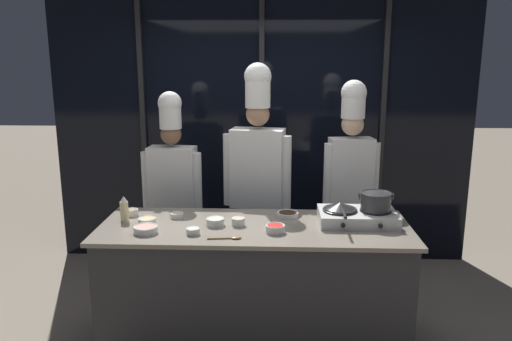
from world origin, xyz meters
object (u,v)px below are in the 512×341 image
object	(u,v)px
portable_stove	(357,217)
chef_line	(351,170)
frying_pan	(340,206)
stock_pot	(376,201)
chef_head	(173,180)
prep_bowl_chicken	(238,221)
serving_spoon_slotted	(231,238)
prep_bowl_bean_sprouts	(215,221)
prep_bowl_bell_pepper	(275,228)
prep_bowl_ginger	(147,221)
chef_sous	(258,166)
prep_bowl_shrimp	(146,229)
prep_bowl_mushrooms	(132,212)
prep_bowl_noodles	(177,215)
prep_bowl_onion	(193,231)
prep_bowl_soy_glaze	(288,214)
squeeze_bottle_oil	(124,209)

from	to	relation	value
portable_stove	chef_line	distance (m)	0.76
frying_pan	stock_pot	xyz separation A→B (m)	(0.26, 0.00, 0.04)
chef_head	chef_line	distance (m)	1.56
prep_bowl_chicken	chef_line	bearing A→B (deg)	42.36
serving_spoon_slotted	frying_pan	bearing A→B (deg)	25.45
portable_stove	prep_bowl_bean_sprouts	world-z (taller)	portable_stove
prep_bowl_bell_pepper	prep_bowl_ginger	bearing A→B (deg)	172.80
prep_bowl_bell_pepper	prep_bowl_chicken	bearing A→B (deg)	153.69
frying_pan	chef_sous	size ratio (longest dim) A/B	0.21
portable_stove	prep_bowl_shrimp	world-z (taller)	portable_stove
portable_stove	prep_bowl_bell_pepper	size ratio (longest dim) A/B	4.10
prep_bowl_bean_sprouts	prep_bowl_mushrooms	bearing A→B (deg)	163.08
prep_bowl_noodles	chef_line	xyz separation A→B (m)	(1.39, 0.67, 0.21)
frying_pan	prep_bowl_bell_pepper	world-z (taller)	frying_pan
chef_sous	prep_bowl_onion	bearing A→B (deg)	77.37
serving_spoon_slotted	chef_head	size ratio (longest dim) A/B	0.13
prep_bowl_ginger	chef_head	size ratio (longest dim) A/B	0.07
prep_bowl_bean_sprouts	prep_bowl_soy_glaze	xyz separation A→B (m)	(0.53, 0.23, -0.01)
prep_bowl_shrimp	prep_bowl_soy_glaze	distance (m)	1.06
prep_bowl_chicken	chef_sous	bearing A→B (deg)	82.23
chef_line	portable_stove	bearing A→B (deg)	78.26
portable_stove	serving_spoon_slotted	xyz separation A→B (m)	(-0.89, -0.37, -0.04)
prep_bowl_mushrooms	prep_bowl_bean_sprouts	size ratio (longest dim) A/B	0.73
prep_bowl_bean_sprouts	prep_bowl_noodles	bearing A→B (deg)	152.23
chef_line	chef_sous	bearing A→B (deg)	-5.63
prep_bowl_mushrooms	chef_head	size ratio (longest dim) A/B	0.05
prep_bowl_shrimp	prep_bowl_onion	bearing A→B (deg)	-2.95
squeeze_bottle_oil	chef_line	bearing A→B (deg)	23.53
chef_sous	frying_pan	bearing A→B (deg)	141.09
chef_head	chef_line	world-z (taller)	chef_line
prep_bowl_ginger	prep_bowl_shrimp	xyz separation A→B (m)	(0.03, -0.16, -0.00)
prep_bowl_shrimp	prep_bowl_bell_pepper	xyz separation A→B (m)	(0.89, 0.04, 0.00)
portable_stove	prep_bowl_chicken	xyz separation A→B (m)	(-0.86, -0.10, -0.01)
prep_bowl_mushrooms	prep_bowl_bell_pepper	size ratio (longest dim) A/B	0.71
prep_bowl_mushrooms	prep_bowl_soy_glaze	bearing A→B (deg)	1.24
prep_bowl_ginger	prep_bowl_chicken	xyz separation A→B (m)	(0.66, 0.02, 0.00)
prep_bowl_chicken	prep_bowl_bell_pepper	xyz separation A→B (m)	(0.27, -0.13, -0.00)
prep_bowl_onion	prep_bowl_soy_glaze	size ratio (longest dim) A/B	0.57
prep_bowl_chicken	prep_bowl_onion	world-z (taller)	prep_bowl_chicken
prep_bowl_bell_pepper	chef_sous	xyz separation A→B (m)	(-0.16, 0.93, 0.24)
prep_bowl_noodles	chef_sous	xyz separation A→B (m)	(0.59, 0.64, 0.24)
portable_stove	prep_bowl_shrimp	size ratio (longest dim) A/B	3.32
prep_bowl_chicken	prep_bowl_bean_sprouts	world-z (taller)	prep_bowl_chicken
serving_spoon_slotted	chef_sous	distance (m)	1.11
frying_pan	prep_bowl_chicken	size ratio (longest dim) A/B	4.37
prep_bowl_mushrooms	prep_bowl_onion	size ratio (longest dim) A/B	1.01
frying_pan	prep_bowl_shrimp	xyz separation A→B (m)	(-1.36, -0.27, -0.10)
prep_bowl_noodles	prep_bowl_onion	distance (m)	0.40
prep_bowl_ginger	prep_bowl_bean_sprouts	size ratio (longest dim) A/B	0.99
prep_bowl_chicken	stock_pot	bearing A→B (deg)	5.65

